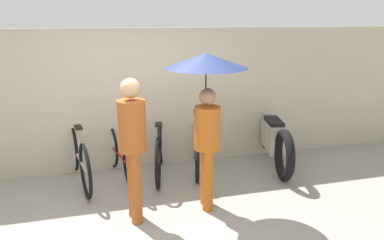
% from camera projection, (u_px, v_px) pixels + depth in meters
% --- Properties ---
extents(ground_plane, '(30.00, 30.00, 0.00)m').
position_uv_depth(ground_plane, '(160.00, 230.00, 4.27)').
color(ground_plane, gray).
extents(back_wall, '(11.08, 0.12, 2.20)m').
position_uv_depth(back_wall, '(135.00, 100.00, 5.89)').
color(back_wall, '#B2A893').
rests_on(back_wall, ground).
extents(parked_bicycle_0, '(0.49, 1.81, 1.04)m').
position_uv_depth(parked_bicycle_0, '(79.00, 157.00, 5.44)').
color(parked_bicycle_0, black).
rests_on(parked_bicycle_0, ground).
extents(parked_bicycle_1, '(0.51, 1.70, 1.00)m').
position_uv_depth(parked_bicycle_1, '(120.00, 155.00, 5.58)').
color(parked_bicycle_1, black).
rests_on(parked_bicycle_1, ground).
extents(parked_bicycle_2, '(0.55, 1.68, 1.11)m').
position_uv_depth(parked_bicycle_2, '(160.00, 150.00, 5.74)').
color(parked_bicycle_2, black).
rests_on(parked_bicycle_2, ground).
extents(parked_bicycle_3, '(0.56, 1.62, 0.99)m').
position_uv_depth(parked_bicycle_3, '(196.00, 147.00, 5.94)').
color(parked_bicycle_3, black).
rests_on(parked_bicycle_3, ground).
extents(pedestrian_leading, '(0.32, 0.32, 1.71)m').
position_uv_depth(pedestrian_leading, '(132.00, 140.00, 4.25)').
color(pedestrian_leading, '#9E4C1E').
rests_on(pedestrian_leading, ground).
extents(pedestrian_center, '(1.01, 1.01, 1.94)m').
position_uv_depth(pedestrian_center, '(206.00, 87.00, 4.50)').
color(pedestrian_center, '#B25619').
rests_on(pedestrian_center, ground).
extents(motorcycle, '(0.74, 2.10, 0.95)m').
position_uv_depth(motorcycle, '(273.00, 138.00, 6.16)').
color(motorcycle, black).
rests_on(motorcycle, ground).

